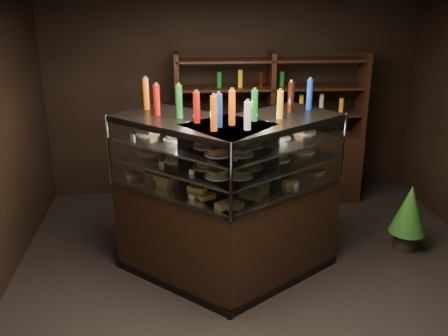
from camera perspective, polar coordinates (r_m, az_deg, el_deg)
The scene contains 7 objects.
ground at distance 5.08m, azimuth 4.48°, elevation -12.96°, with size 5.00×5.00×0.00m, color black.
room_shell at distance 4.35m, azimuth 5.17°, elevation 9.07°, with size 5.02×5.02×3.01m.
display_case at distance 4.95m, azimuth 0.38°, elevation -6.67°, with size 2.32×1.57×1.63m.
food_display at distance 4.67m, azimuth 0.41°, elevation 1.13°, with size 1.87×1.04×0.49m.
bottles_top at distance 4.53m, azimuth 0.42°, elevation 7.33°, with size 1.69×0.90×0.30m.
potted_conifer at distance 5.83m, azimuth 20.48°, elevation -4.33°, with size 0.40×0.40×0.85m.
back_shelving at distance 6.72m, azimuth 5.16°, elevation 1.19°, with size 2.47×0.51×2.00m.
Camera 1 is at (-0.84, -4.19, 2.75)m, focal length 40.00 mm.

